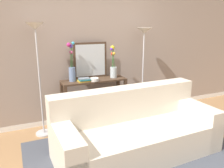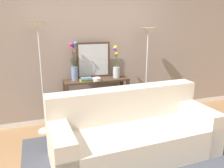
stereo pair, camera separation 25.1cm
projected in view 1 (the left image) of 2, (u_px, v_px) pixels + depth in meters
back_wall at (88, 45)px, 4.08m from camera, size 12.00×0.15×2.75m
area_rug at (141, 158)px, 3.06m from camera, size 2.93×2.10×0.01m
couch at (135, 132)px, 3.13m from camera, size 2.24×1.00×0.88m
console_table at (94, 94)px, 4.00m from camera, size 1.12×0.36×0.81m
floor_lamp_left at (37, 49)px, 3.38m from camera, size 0.28×0.28×1.77m
floor_lamp_right at (144, 48)px, 4.11m from camera, size 0.28×0.28×1.68m
wall_mirror at (91, 60)px, 3.98m from camera, size 0.60×0.02×0.62m
vase_tall_flowers at (72, 67)px, 3.76m from camera, size 0.13×0.12×0.65m
vase_short_flowers at (113, 66)px, 4.03m from camera, size 0.12×0.14×0.57m
fruit_bowl at (94, 79)px, 3.82m from camera, size 0.16×0.16×0.05m
book_stack at (84, 80)px, 3.78m from camera, size 0.22×0.16×0.06m
book_row_under_console at (80, 122)px, 4.03m from camera, size 0.38×0.18×0.13m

